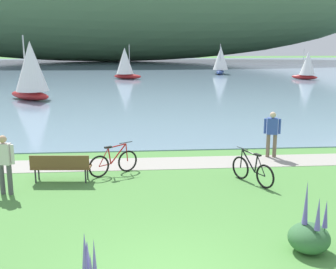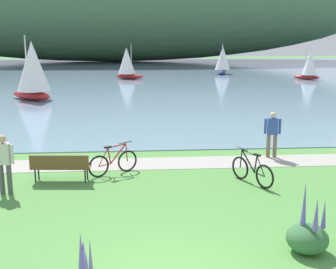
# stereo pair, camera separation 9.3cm
# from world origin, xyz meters

# --- Properties ---
(bay_water) EXTENTS (180.00, 80.00, 0.04)m
(bay_water) POSITION_xyz_m (0.00, 49.29, 0.02)
(bay_water) COLOR #7A99B2
(bay_water) RESTS_ON ground
(shoreline_path) EXTENTS (60.00, 1.50, 0.01)m
(shoreline_path) POSITION_xyz_m (0.00, 7.58, 0.01)
(shoreline_path) COLOR #A39E93
(shoreline_path) RESTS_ON ground
(park_bench_near_camera) EXTENTS (1.83, 0.63, 0.88)m
(park_bench_near_camera) POSITION_xyz_m (-2.86, 5.85, 0.52)
(park_bench_near_camera) COLOR brown
(park_bench_near_camera) RESTS_ON ground
(bicycle_leaning_near_bench) EXTENTS (0.91, 1.58, 1.01)m
(bicycle_leaning_near_bench) POSITION_xyz_m (2.96, 5.25, 0.40)
(bicycle_leaning_near_bench) COLOR black
(bicycle_leaning_near_bench) RESTS_ON ground
(bicycle_beside_path) EXTENTS (1.54, 0.98, 1.01)m
(bicycle_beside_path) POSITION_xyz_m (-1.28, 6.46, 0.40)
(bicycle_beside_path) COLOR black
(bicycle_beside_path) RESTS_ON ground
(person_at_shoreline) EXTENTS (0.59, 0.30, 1.71)m
(person_at_shoreline) POSITION_xyz_m (4.46, 8.07, 0.98)
(person_at_shoreline) COLOR #72604C
(person_at_shoreline) RESTS_ON ground
(person_on_the_grass) EXTENTS (0.59, 0.31, 1.71)m
(person_on_the_grass) POSITION_xyz_m (-4.23, 4.91, 0.98)
(person_on_the_grass) COLOR #4C4C51
(person_on_the_grass) RESTS_ON ground
(echium_bush_closest_to_camera) EXTENTS (0.86, 0.86, 1.54)m
(echium_bush_closest_to_camera) POSITION_xyz_m (2.95, 0.94, 0.35)
(echium_bush_closest_to_camera) COLOR #386B3D
(echium_bush_closest_to_camera) RESTS_ON ground
(sailboat_nearest_to_shore) EXTENTS (3.72, 3.46, 4.51)m
(sailboat_nearest_to_shore) POSITION_xyz_m (-7.72, 23.84, 2.17)
(sailboat_nearest_to_shore) COLOR #B22323
(sailboat_nearest_to_shore) RESTS_ON bay_water
(sailboat_mid_bay) EXTENTS (2.33, 3.23, 3.66)m
(sailboat_mid_bay) POSITION_xyz_m (10.13, 45.40, 1.76)
(sailboat_mid_bay) COLOR navy
(sailboat_mid_bay) RESTS_ON bay_water
(sailboat_toward_hillside) EXTENTS (3.22, 2.37, 3.66)m
(sailboat_toward_hillside) POSITION_xyz_m (-1.43, 39.87, 1.76)
(sailboat_toward_hillside) COLOR #B22323
(sailboat_toward_hillside) RESTS_ON bay_water
(sailboat_far_off) EXTENTS (2.68, 2.42, 3.22)m
(sailboat_far_off) POSITION_xyz_m (17.91, 37.66, 1.56)
(sailboat_far_off) COLOR #B22323
(sailboat_far_off) RESTS_ON bay_water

